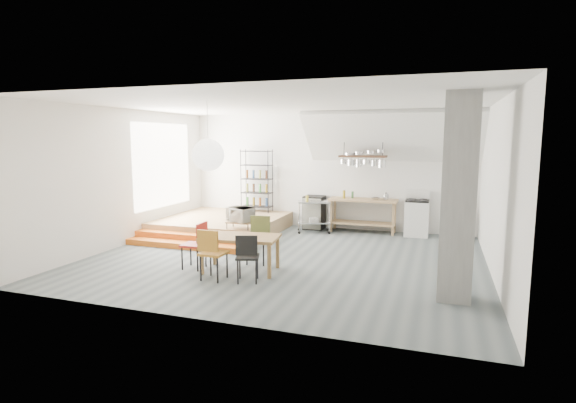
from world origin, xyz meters
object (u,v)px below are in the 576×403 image
(dining_table, at_px, (240,240))
(stove, at_px, (417,218))
(rolling_cart, at_px, (314,212))
(mini_fridge, at_px, (314,212))

(dining_table, bearing_deg, stove, 47.96)
(rolling_cart, xyz_separation_m, mini_fridge, (-0.13, 0.50, -0.09))
(stove, bearing_deg, mini_fridge, 179.09)
(stove, xyz_separation_m, dining_table, (-3.00, -4.35, 0.13))
(mini_fridge, bearing_deg, rolling_cart, -75.37)
(stove, xyz_separation_m, mini_fridge, (-2.77, 0.04, -0.02))
(stove, distance_m, rolling_cart, 2.68)
(stove, height_order, dining_table, stove)
(dining_table, bearing_deg, rolling_cart, 77.20)
(dining_table, distance_m, mini_fridge, 4.41)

